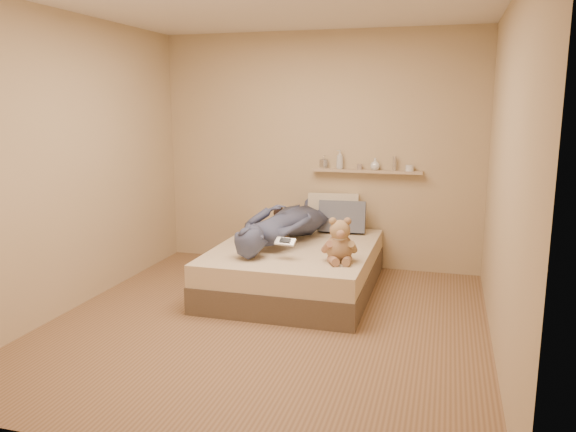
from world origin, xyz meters
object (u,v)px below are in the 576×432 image
(pillow_cream, at_px, (333,211))
(dark_plush, at_px, (279,220))
(person, at_px, (285,223))
(bed, at_px, (296,268))
(game_console, at_px, (285,241))
(wall_shelf, at_px, (366,171))
(pillow_grey, at_px, (342,217))
(teddy_bear, at_px, (340,244))

(pillow_cream, bearing_deg, dark_plush, -158.82)
(dark_plush, relative_size, person, 0.16)
(bed, height_order, game_console, game_console)
(bed, bearing_deg, dark_plush, 120.25)
(dark_plush, bearing_deg, game_console, -70.50)
(game_console, bearing_deg, person, 106.59)
(pillow_cream, distance_m, wall_shelf, 0.57)
(pillow_grey, bearing_deg, bed, -115.64)
(dark_plush, relative_size, pillow_cream, 0.48)
(teddy_bear, bearing_deg, bed, 138.84)
(game_console, xyz_separation_m, pillow_grey, (0.29, 1.20, 0.01))
(bed, height_order, dark_plush, dark_plush)
(bed, bearing_deg, pillow_grey, 64.36)
(pillow_cream, bearing_deg, pillow_grey, -47.71)
(bed, relative_size, person, 1.15)
(game_console, height_order, dark_plush, dark_plush)
(game_console, xyz_separation_m, teddy_bear, (0.48, 0.05, 0.00))
(wall_shelf, bearing_deg, dark_plush, -161.91)
(pillow_grey, height_order, wall_shelf, wall_shelf)
(wall_shelf, bearing_deg, pillow_cream, -167.14)
(teddy_bear, bearing_deg, wall_shelf, 88.83)
(teddy_bear, xyz_separation_m, wall_shelf, (0.03, 1.37, 0.48))
(bed, relative_size, teddy_bear, 4.70)
(pillow_cream, height_order, wall_shelf, wall_shelf)
(pillow_grey, height_order, person, person)
(bed, height_order, pillow_grey, pillow_grey)
(teddy_bear, relative_size, dark_plush, 1.54)
(game_console, bearing_deg, pillow_cream, 83.03)
(game_console, height_order, pillow_cream, pillow_cream)
(teddy_bear, height_order, pillow_grey, teddy_bear)
(pillow_cream, bearing_deg, bed, -103.80)
(pillow_cream, height_order, pillow_grey, pillow_cream)
(teddy_bear, distance_m, dark_plush, 1.39)
(pillow_grey, bearing_deg, person, -129.14)
(bed, distance_m, teddy_bear, 0.80)
(dark_plush, distance_m, pillow_grey, 0.70)
(teddy_bear, bearing_deg, dark_plush, 129.44)
(wall_shelf, bearing_deg, person, -130.84)
(person, bearing_deg, pillow_cream, -103.55)
(dark_plush, bearing_deg, pillow_grey, 6.41)
(pillow_grey, distance_m, person, 0.75)
(bed, xyz_separation_m, pillow_grey, (0.33, 0.69, 0.40))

